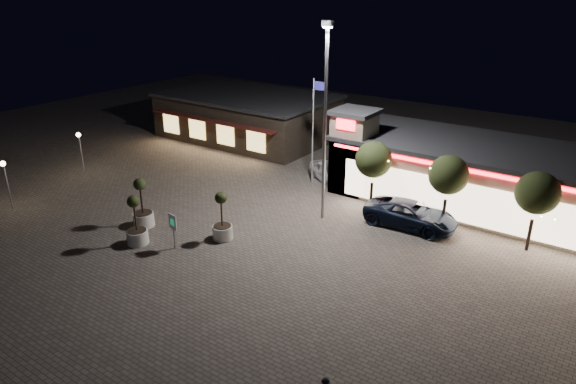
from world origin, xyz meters
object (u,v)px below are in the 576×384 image
Objects in this scene: pickup_truck at (411,214)px; white_sedan at (330,172)px; planter_mid at (137,229)px; valet_sign at (173,225)px; planter_left at (143,211)px.

pickup_truck is 1.31× the size of white_sedan.
planter_mid reaches higher than white_sedan.
valet_sign is at bearing 20.63° from planter_mid.
planter_left is (-13.86, -9.64, 0.19)m from pickup_truck.
valet_sign reaches higher than white_sedan.
pickup_truck is 16.79m from planter_mid.
pickup_truck is at bearing 42.98° from planter_mid.
white_sedan is at bearing 82.80° from valet_sign.
white_sedan is 1.44× the size of planter_mid.
planter_left is at bearing 131.17° from planter_mid.
white_sedan is 1.37× the size of planter_left.
planter_mid is (-4.06, -15.35, 0.19)m from white_sedan.
white_sedan is 15.88m from planter_mid.
planter_mid is 2.44m from valet_sign.
valet_sign is (3.80, -0.97, 0.51)m from planter_left.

